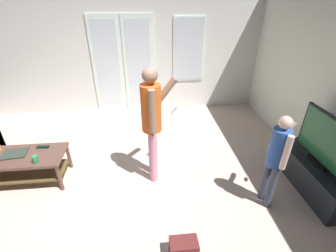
{
  "coord_description": "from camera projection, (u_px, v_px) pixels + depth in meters",
  "views": [
    {
      "loc": [
        0.6,
        -2.44,
        2.39
      ],
      "look_at": [
        0.86,
        0.09,
        0.94
      ],
      "focal_mm": 25.05,
      "sensor_mm": 36.0,
      "label": 1
    }
  ],
  "objects": [
    {
      "name": "loose_keyboard",
      "position": [
        63.0,
        227.0,
        2.74
      ],
      "size": [
        0.46,
        0.22,
        0.02
      ],
      "color": "white",
      "rests_on": "ground_plane"
    },
    {
      "name": "tv_stand",
      "position": [
        313.0,
        175.0,
        3.23
      ],
      "size": [
        0.44,
        1.3,
        0.41
      ],
      "color": "black",
      "rests_on": "ground_plane"
    },
    {
      "name": "flat_screen_tv",
      "position": [
        326.0,
        141.0,
        2.96
      ],
      "size": [
        0.08,
        0.95,
        0.69
      ],
      "color": "black",
      "rests_on": "tv_stand"
    },
    {
      "name": "ground_plane",
      "position": [
        107.0,
        192.0,
        3.24
      ],
      "size": [
        6.35,
        5.39,
        0.02
      ],
      "primitive_type": "cube",
      "color": "beige"
    },
    {
      "name": "wall_back_with_doors",
      "position": [
        116.0,
        51.0,
        4.89
      ],
      "size": [
        6.35,
        0.09,
        2.73
      ],
      "color": "silver",
      "rests_on": "ground_plane"
    },
    {
      "name": "coffee_table",
      "position": [
        25.0,
        162.0,
        3.27
      ],
      "size": [
        1.09,
        0.56,
        0.45
      ],
      "color": "brown",
      "rests_on": "ground_plane"
    },
    {
      "name": "person_child",
      "position": [
        277.0,
        155.0,
        2.71
      ],
      "size": [
        0.38,
        0.37,
        1.26
      ],
      "color": "#3A4050",
      "rests_on": "ground_plane"
    },
    {
      "name": "person_adult",
      "position": [
        152.0,
        118.0,
        3.04
      ],
      "size": [
        0.51,
        0.46,
        1.64
      ],
      "color": "pink",
      "rests_on": "ground_plane"
    },
    {
      "name": "cup_near_edge",
      "position": [
        35.0,
        159.0,
        3.05
      ],
      "size": [
        0.07,
        0.07,
        0.1
      ],
      "primitive_type": "cylinder",
      "color": "#29844A",
      "rests_on": "coffee_table"
    },
    {
      "name": "laptop_closed",
      "position": [
        14.0,
        154.0,
        3.23
      ],
      "size": [
        0.34,
        0.28,
        0.02
      ],
      "primitive_type": "cube",
      "rotation": [
        0.0,
        0.0,
        0.12
      ],
      "color": "#2F392F",
      "rests_on": "coffee_table"
    },
    {
      "name": "backpack",
      "position": [
        184.0,
        250.0,
        2.38
      ],
      "size": [
        0.29,
        0.21,
        0.23
      ],
      "color": "maroon",
      "rests_on": "ground_plane"
    },
    {
      "name": "tv_remote_black",
      "position": [
        43.0,
        147.0,
        3.37
      ],
      "size": [
        0.17,
        0.06,
        0.02
      ],
      "primitive_type": "cube",
      "rotation": [
        0.0,
        0.0,
        -0.06
      ],
      "color": "black",
      "rests_on": "coffee_table"
    }
  ]
}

